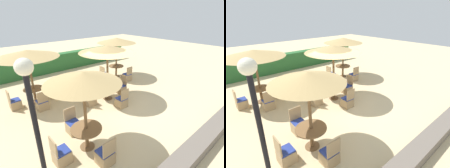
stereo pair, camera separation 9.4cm
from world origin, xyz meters
The scene contains 24 objects.
ground_plane centered at (0.00, 0.00, 0.00)m, with size 40.00×40.00×0.00m, color #D1BA8C.
hedge_row centered at (0.00, 6.96, 0.62)m, with size 13.00×0.70×1.24m, color #28602D.
stone_border centered at (0.00, -3.75, 0.20)m, with size 10.00×0.56×0.39m, color #6B6056.
lamp_post centered at (-4.27, -1.67, 2.35)m, with size 0.36×0.36×3.32m.
parasol_center centered at (0.00, 0.93, 2.53)m, with size 2.67×2.67×2.70m.
round_table_center centered at (0.00, 0.93, 0.57)m, with size 1.15×1.15×0.71m.
patio_chair_center_north centered at (-0.03, 1.97, 0.26)m, with size 0.46×0.46×0.93m.
patio_chair_center_east centered at (0.99, 0.98, 0.26)m, with size 0.46×0.46×0.93m.
patio_chair_center_south centered at (-0.05, -0.14, 0.26)m, with size 0.46×0.46×0.93m.
patio_chair_center_west centered at (-1.07, 0.97, 0.26)m, with size 0.46×0.46×0.93m.
parasol_back_right centered at (2.56, 3.07, 2.42)m, with size 2.47×2.47×2.60m.
round_table_back_right centered at (2.56, 3.07, 0.58)m, with size 0.99×0.99×0.76m.
patio_chair_back_right_west centered at (1.56, 3.10, 0.26)m, with size 0.46×0.46×0.93m.
patio_chair_back_right_south centered at (2.58, 2.05, 0.26)m, with size 0.46×0.46×0.93m.
parasol_back_left centered at (-2.91, 2.97, 2.40)m, with size 2.77×2.77×2.58m.
round_table_back_left centered at (-2.91, 2.97, 0.55)m, with size 0.92×0.92×0.74m.
patio_chair_back_left_west centered at (-3.82, 2.95, 0.26)m, with size 0.46×0.46×0.93m.
patio_chair_back_left_south centered at (-2.91, 2.05, 0.26)m, with size 0.46×0.46×0.93m.
patio_chair_back_left_east centered at (-1.96, 2.96, 0.26)m, with size 0.46×0.46×0.93m.
parasol_front_left centered at (-2.74, -1.28, 2.42)m, with size 2.21×2.21×2.59m.
round_table_front_left centered at (-2.74, -1.28, 0.57)m, with size 1.00×1.00×0.74m.
patio_chair_front_left_south centered at (-2.72, -2.19, 0.26)m, with size 0.46×0.46×0.93m.
patio_chair_front_left_west centered at (-3.67, -1.32, 0.26)m, with size 0.46×0.46×0.93m.
patio_chair_front_left_north centered at (-2.68, -0.30, 0.26)m, with size 0.46×0.46×0.93m.
Camera 1 is at (-5.13, -5.20, 4.12)m, focal length 28.00 mm.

